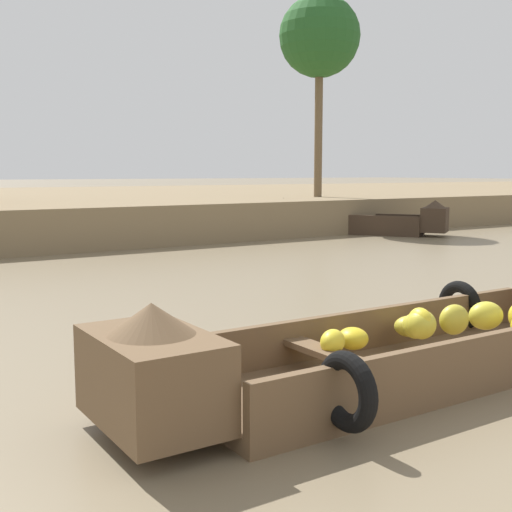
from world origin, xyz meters
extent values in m
plane|color=#7A6B51|center=(0.00, 10.00, 0.00)|extent=(300.00, 300.00, 0.00)
cube|color=brown|center=(0.18, 4.53, 0.06)|extent=(4.07, 1.28, 0.12)
cube|color=brown|center=(0.18, 5.11, 0.30)|extent=(4.06, 0.11, 0.35)
cube|color=brown|center=(0.17, 3.95, 0.30)|extent=(4.06, 0.11, 0.35)
cube|color=brown|center=(-2.19, 4.55, 0.41)|extent=(0.67, 1.07, 0.57)
cone|color=brown|center=(-2.19, 4.55, 0.79)|extent=(0.56, 0.56, 0.20)
cube|color=brown|center=(-0.69, 4.54, 0.31)|extent=(0.21, 1.12, 0.05)
torus|color=black|center=(1.55, 5.22, 0.33)|extent=(0.12, 0.52, 0.52)
torus|color=black|center=(-1.19, 3.84, 0.33)|extent=(0.12, 0.52, 0.52)
ellipsoid|color=yellow|center=(-0.61, 4.67, 0.38)|extent=(0.32, 0.29, 0.20)
ellipsoid|color=yellow|center=(1.17, 4.61, 0.39)|extent=(0.39, 0.34, 0.26)
ellipsoid|color=yellow|center=(0.27, 4.58, 0.44)|extent=(0.23, 0.29, 0.25)
ellipsoid|color=gold|center=(0.43, 4.84, 0.34)|extent=(0.36, 0.35, 0.19)
ellipsoid|color=yellow|center=(0.34, 4.70, 0.38)|extent=(0.22, 0.26, 0.22)
ellipsoid|color=yellow|center=(0.28, 4.57, 0.43)|extent=(0.32, 0.33, 0.25)
ellipsoid|color=yellow|center=(-0.25, 4.83, 0.33)|extent=(0.37, 0.37, 0.19)
ellipsoid|color=gold|center=(0.68, 4.56, 0.42)|extent=(0.31, 0.24, 0.27)
cube|color=#3D2D21|center=(8.49, 14.54, 0.06)|extent=(2.78, 3.55, 0.12)
cube|color=#3D2D21|center=(8.14, 14.31, 0.33)|extent=(2.08, 3.09, 0.42)
cube|color=#3D2D21|center=(8.84, 14.77, 0.33)|extent=(2.08, 3.09, 0.42)
cube|color=#3D2D21|center=(7.31, 16.33, 0.44)|extent=(1.01, 0.97, 0.64)
cone|color=#3D2D21|center=(7.31, 16.33, 0.86)|extent=(0.77, 0.77, 0.20)
cube|color=#3D2D21|center=(9.68, 12.75, 0.44)|extent=(1.01, 0.97, 0.64)
cone|color=#3D2D21|center=(9.68, 12.75, 0.86)|extent=(0.77, 0.77, 0.20)
cube|color=#3D2D21|center=(8.92, 13.89, 0.35)|extent=(0.80, 0.62, 0.05)
cylinder|color=brown|center=(8.81, 16.62, 3.13)|extent=(0.24, 0.24, 4.36)
sphere|color=#235623|center=(8.81, 16.62, 5.71)|extent=(2.41, 2.41, 2.41)
camera|label=1|loc=(-3.85, 0.83, 1.70)|focal=46.12mm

